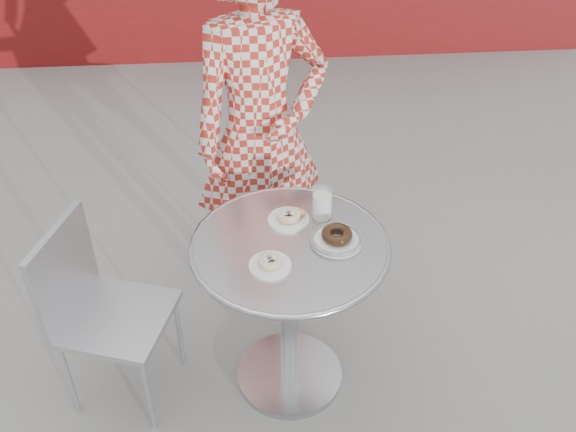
{
  "coord_description": "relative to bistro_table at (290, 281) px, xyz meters",
  "views": [
    {
      "loc": [
        -0.16,
        -1.92,
        2.4
      ],
      "look_at": [
        0.01,
        0.08,
        0.87
      ],
      "focal_mm": 40.0,
      "sensor_mm": 36.0,
      "label": 1
    }
  ],
  "objects": [
    {
      "name": "bistro_table",
      "position": [
        0.0,
        0.0,
        0.0
      ],
      "size": [
        0.79,
        0.79,
        0.8
      ],
      "rotation": [
        0.0,
        0.0,
        -0.0
      ],
      "color": "silver",
      "rests_on": "ground"
    },
    {
      "name": "milk_cup",
      "position": [
        0.14,
        0.16,
        0.26
      ],
      "size": [
        0.08,
        0.08,
        0.13
      ],
      "rotation": [
        0.0,
        0.0,
        -0.11
      ],
      "color": "white",
      "rests_on": "bistro_table"
    },
    {
      "name": "plate_far",
      "position": [
        0.01,
        0.15,
        0.21
      ],
      "size": [
        0.17,
        0.17,
        0.04
      ],
      "rotation": [
        0.0,
        0.0,
        -0.12
      ],
      "color": "white",
      "rests_on": "bistro_table"
    },
    {
      "name": "seated_person",
      "position": [
        -0.08,
        0.68,
        0.3
      ],
      "size": [
        0.76,
        0.62,
        1.81
      ],
      "primitive_type": "imported",
      "rotation": [
        0.0,
        0.0,
        0.33
      ],
      "color": "#B3281B",
      "rests_on": "ground"
    },
    {
      "name": "ground",
      "position": [
        -0.01,
        0.01,
        -0.6
      ],
      "size": [
        60.0,
        60.0,
        0.0
      ],
      "primitive_type": "plane",
      "color": "gray",
      "rests_on": "ground"
    },
    {
      "name": "chair_far",
      "position": [
        -0.04,
        0.9,
        -0.36
      ],
      "size": [
        0.49,
        0.5,
        0.79
      ],
      "rotation": [
        0.0,
        0.0,
        2.72
      ],
      "color": "#AFB2B7",
      "rests_on": "ground"
    },
    {
      "name": "plate_near",
      "position": [
        -0.09,
        -0.12,
        0.21
      ],
      "size": [
        0.16,
        0.16,
        0.04
      ],
      "rotation": [
        0.0,
        0.0,
        0.39
      ],
      "color": "white",
      "rests_on": "bistro_table"
    },
    {
      "name": "chair_left",
      "position": [
        -0.73,
        0.01,
        -0.34
      ],
      "size": [
        0.53,
        0.52,
        0.87
      ],
      "rotation": [
        0.0,
        0.0,
        1.26
      ],
      "color": "#AFB2B7",
      "rests_on": "ground"
    },
    {
      "name": "plate_checker",
      "position": [
        0.18,
        0.0,
        0.21
      ],
      "size": [
        0.21,
        0.21,
        0.05
      ],
      "rotation": [
        0.0,
        0.0,
        -0.27
      ],
      "color": "white",
      "rests_on": "bistro_table"
    }
  ]
}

